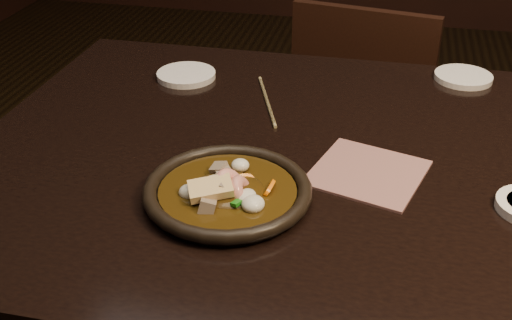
# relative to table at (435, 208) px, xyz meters

# --- Properties ---
(table) EXTENTS (1.60, 0.90, 0.75)m
(table) POSITION_rel_table_xyz_m (0.00, 0.00, 0.00)
(table) COLOR black
(table) RESTS_ON floor
(chair) EXTENTS (0.45, 0.45, 0.82)m
(chair) POSITION_rel_table_xyz_m (-0.15, 0.72, -0.23)
(chair) COLOR black
(chair) RESTS_ON floor
(plate) EXTENTS (0.26, 0.26, 0.03)m
(plate) POSITION_rel_table_xyz_m (-0.32, -0.16, 0.09)
(plate) COLOR black
(plate) RESTS_ON table
(stirfry) EXTENTS (0.14, 0.14, 0.06)m
(stirfry) POSITION_rel_table_xyz_m (-0.32, -0.16, 0.09)
(stirfry) COLOR #322109
(stirfry) RESTS_ON plate
(saucer_left) EXTENTS (0.12, 0.12, 0.01)m
(saucer_left) POSITION_rel_table_xyz_m (-0.52, 0.27, 0.08)
(saucer_left) COLOR white
(saucer_left) RESTS_ON table
(saucer_right) EXTENTS (0.12, 0.12, 0.01)m
(saucer_right) POSITION_rel_table_xyz_m (0.05, 0.38, 0.08)
(saucer_right) COLOR white
(saucer_right) RESTS_ON table
(chopsticks) EXTENTS (0.08, 0.21, 0.01)m
(chopsticks) POSITION_rel_table_xyz_m (-0.33, 0.19, 0.08)
(chopsticks) COLOR tan
(chopsticks) RESTS_ON table
(napkin) EXTENTS (0.21, 0.21, 0.00)m
(napkin) POSITION_rel_table_xyz_m (-0.12, -0.04, 0.08)
(napkin) COLOR #925E5A
(napkin) RESTS_ON table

